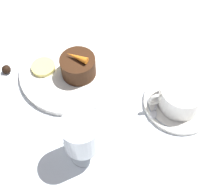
{
  "coord_description": "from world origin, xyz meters",
  "views": [
    {
      "loc": [
        0.02,
        0.43,
        0.6
      ],
      "look_at": [
        -0.05,
        0.07,
        0.04
      ],
      "focal_mm": 50.0,
      "sensor_mm": 36.0,
      "label": 1
    }
  ],
  "objects_px": {
    "dinner_plate": "(72,70)",
    "coffee_cup": "(181,96)",
    "wine_glass": "(81,136)",
    "dessert_cake": "(78,66)"
  },
  "relations": [
    {
      "from": "dinner_plate",
      "to": "dessert_cake",
      "type": "bearing_deg",
      "value": 137.28
    },
    {
      "from": "dinner_plate",
      "to": "coffee_cup",
      "type": "bearing_deg",
      "value": 148.62
    },
    {
      "from": "coffee_cup",
      "to": "dinner_plate",
      "type": "bearing_deg",
      "value": -31.38
    },
    {
      "from": "dinner_plate",
      "to": "wine_glass",
      "type": "bearing_deg",
      "value": 90.42
    },
    {
      "from": "dinner_plate",
      "to": "wine_glass",
      "type": "relative_size",
      "value": 1.98
    },
    {
      "from": "dinner_plate",
      "to": "dessert_cake",
      "type": "relative_size",
      "value": 3.04
    },
    {
      "from": "wine_glass",
      "to": "dinner_plate",
      "type": "bearing_deg",
      "value": -89.58
    },
    {
      "from": "dinner_plate",
      "to": "dessert_cake",
      "type": "distance_m",
      "value": 0.04
    },
    {
      "from": "coffee_cup",
      "to": "dessert_cake",
      "type": "distance_m",
      "value": 0.24
    },
    {
      "from": "dinner_plate",
      "to": "wine_glass",
      "type": "distance_m",
      "value": 0.23
    }
  ]
}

